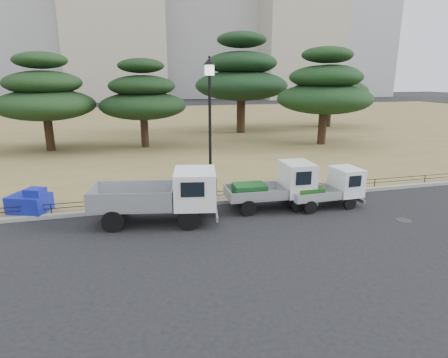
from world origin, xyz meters
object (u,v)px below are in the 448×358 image
object	(u,v)px
truck_large	(162,194)
truck_kei_front	(277,186)
truck_kei_rear	(330,188)
street_lamp	(210,107)
tarp_pile	(30,202)

from	to	relation	value
truck_large	truck_kei_front	distance (m)	4.91
truck_kei_rear	street_lamp	xyz separation A→B (m)	(-4.87, 1.82, 3.41)
truck_large	truck_kei_rear	xyz separation A→B (m)	(7.18, 0.02, -0.31)
truck_kei_rear	street_lamp	bearing A→B (deg)	157.41
truck_kei_rear	street_lamp	size ratio (longest dim) A/B	0.53
truck_kei_front	truck_kei_rear	size ratio (longest dim) A/B	1.17
tarp_pile	truck_large	bearing A→B (deg)	-22.81
truck_kei_front	tarp_pile	world-z (taller)	truck_kei_front
truck_large	street_lamp	bearing A→B (deg)	49.62
truck_large	truck_kei_front	xyz separation A→B (m)	(4.89, 0.46, -0.17)
truck_kei_front	truck_kei_rear	bearing A→B (deg)	-8.09
truck_kei_rear	tarp_pile	distance (m)	12.53
truck_kei_front	truck_kei_rear	distance (m)	2.33
truck_kei_rear	truck_large	bearing A→B (deg)	178.07
truck_kei_rear	truck_kei_front	bearing A→B (deg)	167.19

